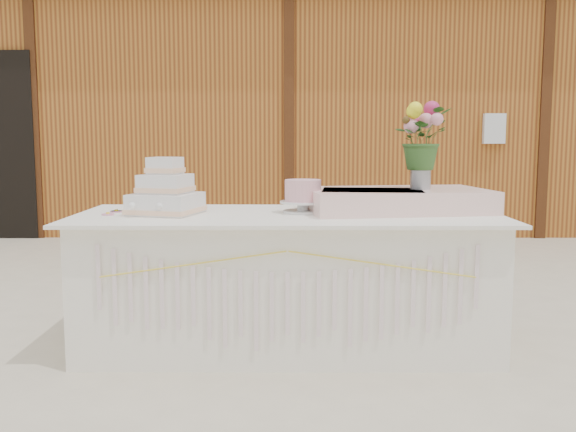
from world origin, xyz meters
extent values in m
plane|color=beige|center=(0.00, 0.00, 0.00)|extent=(80.00, 80.00, 0.00)
cube|color=#A86723|center=(0.00, 6.00, 1.50)|extent=(12.00, 4.00, 3.00)
cube|color=#3E2B22|center=(0.00, 6.00, 3.15)|extent=(12.60, 4.60, 0.30)
cube|color=white|center=(0.00, 0.00, 0.38)|extent=(2.28, 0.88, 0.75)
cube|color=white|center=(0.00, 0.00, 0.76)|extent=(2.40, 1.00, 0.02)
cube|color=white|center=(-0.69, -0.01, 0.83)|extent=(0.42, 0.42, 0.12)
cube|color=#FFC9A1|center=(-0.69, -0.01, 0.79)|extent=(0.43, 0.43, 0.03)
cube|color=white|center=(-0.69, -0.01, 0.94)|extent=(0.30, 0.30, 0.11)
cube|color=#FFC9A1|center=(-0.69, -0.01, 0.91)|extent=(0.32, 0.32, 0.03)
cube|color=white|center=(-0.69, -0.01, 1.04)|extent=(0.20, 0.20, 0.10)
cube|color=#FFC9A1|center=(-0.69, -0.01, 1.02)|extent=(0.21, 0.21, 0.03)
cylinder|color=silver|center=(0.09, 0.05, 0.78)|extent=(0.23, 0.23, 0.01)
cylinder|color=silver|center=(0.09, 0.05, 0.81)|extent=(0.07, 0.07, 0.04)
cylinder|color=silver|center=(0.09, 0.05, 0.83)|extent=(0.26, 0.26, 0.01)
cylinder|color=#EFACB6|center=(0.09, 0.05, 0.90)|extent=(0.21, 0.21, 0.12)
cube|color=beige|center=(0.64, 0.12, 0.84)|extent=(1.11, 0.74, 0.13)
cylinder|color=#A9A9AE|center=(0.77, 0.12, 0.98)|extent=(0.12, 0.12, 0.16)
imported|color=#315A24|center=(0.77, 0.12, 1.24)|extent=(0.43, 0.42, 0.36)
camera|label=1|loc=(0.01, -3.61, 1.20)|focal=40.00mm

